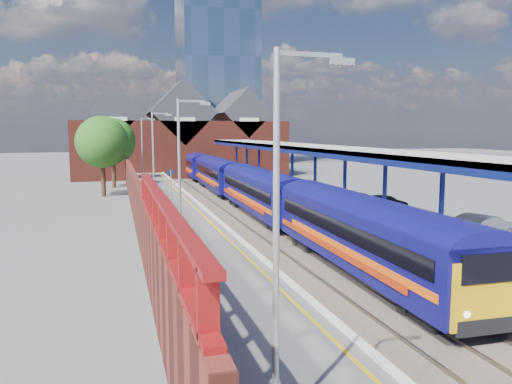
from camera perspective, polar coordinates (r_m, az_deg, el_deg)
ground at (r=47.69m, az=-4.42°, el=-0.98°), size 240.00×240.00×0.00m
ballast_bed at (r=38.04m, az=-1.45°, el=-2.95°), size 6.00×76.00×0.06m
rails at (r=38.03m, az=-1.45°, el=-2.81°), size 4.51×76.00×0.14m
left_platform at (r=37.02m, az=-9.74°, el=-2.58°), size 5.00×76.00×1.00m
right_platform at (r=39.85m, az=6.94°, el=-1.86°), size 6.00×76.00×1.00m
coping_left at (r=37.24m, az=-6.16°, el=-1.65°), size 0.30×76.00×0.05m
coping_right at (r=38.77m, az=3.06°, el=-1.28°), size 0.30×76.00×0.05m
yellow_line at (r=37.15m, az=-7.07°, el=-1.71°), size 0.14×76.00×0.01m
train at (r=46.24m, az=-2.24°, el=1.43°), size 3.12×65.95×3.45m
canopy at (r=41.02m, az=5.32°, el=5.08°), size 4.50×52.00×4.48m
lamp_post_a at (r=8.94m, az=3.16°, el=-3.23°), size 1.48×0.18×7.00m
lamp_post_b at (r=22.56m, az=-8.41°, el=2.87°), size 1.48×0.18×7.00m
lamp_post_c at (r=38.46m, az=-11.48°, el=4.47°), size 1.48×0.18×7.00m
lamp_post_d at (r=54.42m, az=-12.75°, el=5.13°), size 1.48×0.18×7.00m
platform_sign at (r=40.73m, az=-9.70°, el=1.39°), size 0.55×0.08×2.50m
brick_wall at (r=30.17m, az=-13.44°, el=-1.08°), size 0.35×50.00×3.86m
station_building at (r=74.90m, az=-8.69°, el=6.02°), size 30.00×12.12×13.78m
glass_tower at (r=99.17m, az=-4.54°, el=14.84°), size 14.20×14.20×40.30m
tree_near at (r=52.26m, az=-17.02°, el=5.32°), size 5.20×5.20×8.10m
tree_far at (r=60.24m, az=-15.91°, el=5.53°), size 5.20×5.20×8.10m
parked_car_red at (r=30.23m, az=17.28°, el=-2.76°), size 4.00×2.59×1.27m
parked_car_silver at (r=27.72m, az=24.42°, el=-3.76°), size 4.60×2.90×1.43m
parked_car_dark at (r=35.47m, az=14.44°, el=-1.30°), size 4.58×3.29×1.23m
parked_car_blue at (r=35.33m, az=12.24°, el=-1.19°), size 5.14×3.31×1.32m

